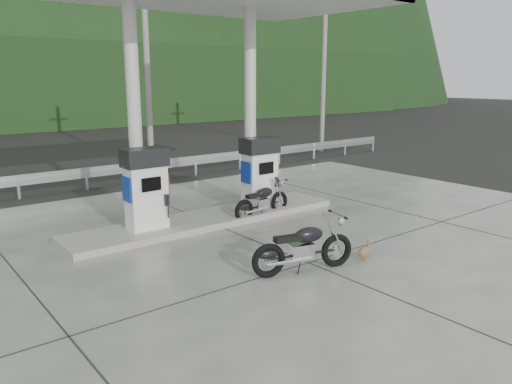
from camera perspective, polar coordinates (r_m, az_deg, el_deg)
ground at (r=10.32m, az=2.13°, el=-6.63°), size 160.00×160.00×0.00m
forecourt_apron at (r=10.31m, az=2.13°, el=-6.58°), size 18.00×14.00×0.02m
pump_island at (r=12.21m, az=-5.47°, el=-3.10°), size 7.00×1.40×0.15m
gas_pump_left at (r=11.22m, az=-12.46°, el=0.36°), size 0.95×0.55×1.80m
gas_pump_right at (r=12.89m, az=0.43°, el=2.26°), size 0.95×0.55×1.80m
canopy_column_left at (r=11.36m, az=-13.74°, el=8.61°), size 0.30×0.30×5.00m
canopy_column_right at (r=13.01m, az=-0.67°, el=9.46°), size 0.30×0.30×5.00m
guardrail at (r=16.87m, az=-15.70°, el=3.06°), size 26.00×0.16×1.42m
road at (r=20.23m, az=-19.42°, el=2.33°), size 60.00×7.00×0.01m
utility_pole_b at (r=18.85m, az=-12.36°, el=14.27°), size 0.22×0.22×8.00m
utility_pole_c at (r=24.20m, az=7.76°, el=14.06°), size 0.22×0.22×8.00m
motorcycle_left at (r=12.52m, az=0.71°, el=-1.09°), size 1.75×0.72×0.80m
motorcycle_right at (r=9.05m, az=5.46°, el=-6.40°), size 1.97×1.07×0.89m
duck at (r=9.90m, az=12.27°, el=-6.70°), size 0.45×0.20×0.31m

